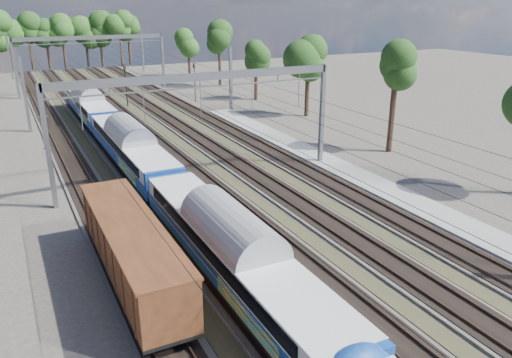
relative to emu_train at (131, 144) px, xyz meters
name	(u,v)px	position (x,y,z in m)	size (l,w,h in m)	color
track_bed	(153,139)	(4.50, 9.75, -2.51)	(21.00, 130.00, 0.34)	#47423A
platform	(399,197)	(16.50, -15.25, -2.46)	(3.00, 70.00, 0.30)	gray
catenary	(133,71)	(4.83, 17.44, 3.79)	(25.65, 130.00, 9.00)	slate
tree_belt	(115,36)	(11.37, 57.39, 5.20)	(39.86, 101.25, 11.72)	black
emu_train	(131,144)	(0.00, 0.00, 0.00)	(3.04, 64.22, 4.44)	black
freight_boxcar	(132,249)	(-4.50, -18.29, -0.48)	(2.81, 13.55, 3.49)	black
worker	(91,85)	(4.19, 45.24, -1.64)	(0.71, 0.47, 1.94)	black
signal_near	(126,80)	(6.40, 29.08, 1.11)	(0.39, 0.35, 5.88)	black
signal_far	(195,78)	(16.20, 28.00, 0.93)	(0.40, 0.37, 5.60)	black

